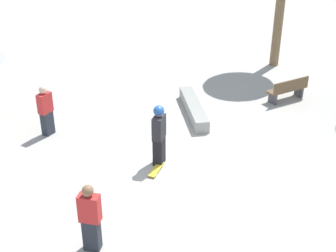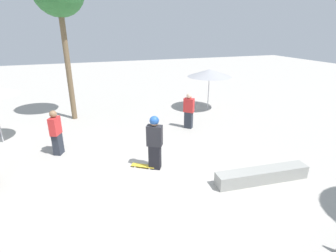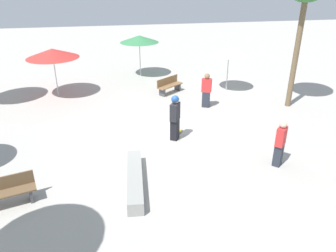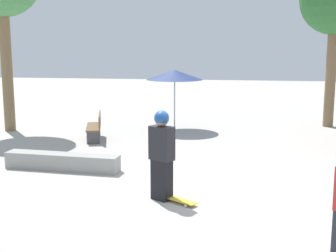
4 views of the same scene
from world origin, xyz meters
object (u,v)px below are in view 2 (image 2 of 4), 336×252
skateboard (143,166)px  shade_umbrella_grey (210,73)px  skater_main (155,141)px  bystander_watching (56,133)px  concrete_ledge (262,175)px  bystander_far (189,111)px

skateboard → shade_umbrella_grey: bearing=-100.8°
skater_main → bystander_watching: (2.16, 3.04, -0.15)m
concrete_ledge → bystander_far: bystander_far is taller
bystander_watching → bystander_far: size_ratio=1.01×
skater_main → bystander_watching: bearing=-4.5°
bystander_far → skateboard: bearing=-91.2°
skateboard → concrete_ledge: size_ratio=0.27×
shade_umbrella_grey → bystander_watching: (-3.22, 7.74, -1.22)m
skateboard → concrete_ledge: concrete_ledge is taller
skateboard → concrete_ledge: bearing=-178.7°
skater_main → concrete_ledge: bearing=177.8°
skateboard → skater_main: bearing=-170.6°
bystander_far → shade_umbrella_grey: bearing=90.5°
skater_main → shade_umbrella_grey: bearing=-100.3°
skater_main → bystander_far: size_ratio=1.10×
skateboard → shade_umbrella_grey: (5.21, -5.07, 1.99)m
concrete_ledge → shade_umbrella_grey: 7.67m
shade_umbrella_grey → concrete_ledge: bearing=165.3°
skater_main → bystander_watching: skater_main is taller
skateboard → shade_umbrella_grey: shade_umbrella_grey is taller
skateboard → concrete_ledge: 3.75m
skater_main → shade_umbrella_grey: (5.38, -4.70, 1.07)m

